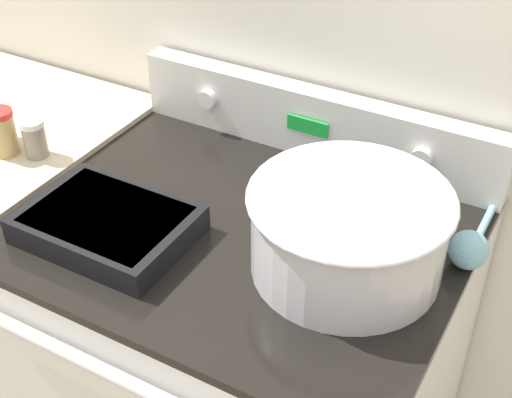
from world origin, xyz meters
name	(u,v)px	position (x,y,z in m)	size (l,w,h in m)	color
stove_range	(244,394)	(0.00, 0.32, 0.47)	(0.80, 0.67, 0.94)	silver
control_panel	(314,122)	(0.00, 0.62, 1.01)	(0.80, 0.07, 0.14)	silver
side_counter	(5,283)	(-0.72, 0.32, 0.48)	(0.65, 0.64, 0.95)	tan
mixing_bowl	(348,228)	(0.21, 0.31, 1.02)	(0.34, 0.34, 0.15)	silver
casserole_dish	(108,223)	(-0.19, 0.18, 0.97)	(0.29, 0.21, 0.05)	black
ladle	(471,245)	(0.38, 0.43, 0.97)	(0.07, 0.30, 0.07)	#7AB2C6
spice_jar_white_cap	(34,138)	(-0.48, 0.31, 0.99)	(0.05, 0.05, 0.08)	gray
spice_jar_red_cap	(2,132)	(-0.54, 0.28, 1.00)	(0.06, 0.06, 0.10)	tan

